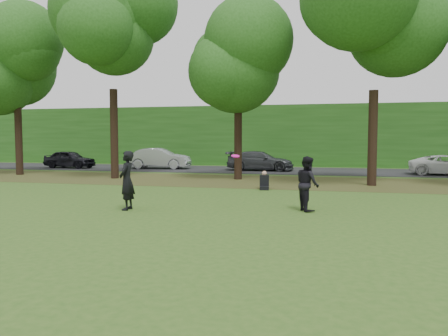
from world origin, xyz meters
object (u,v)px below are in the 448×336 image
at_px(player_right, 308,184).
at_px(frisbee, 235,156).
at_px(player_left, 127,180).
at_px(seated_person, 264,182).

xyz_separation_m(player_right, frisbee, (-2.29, -0.31, 0.87)).
height_order(player_left, frisbee, player_left).
distance_m(player_right, frisbee, 2.47).
height_order(player_left, seated_person, player_left).
relative_size(player_left, seated_person, 2.31).
relative_size(player_right, frisbee, 4.63).
bearing_deg(player_left, player_right, 95.64).
bearing_deg(frisbee, seated_person, 89.10).
bearing_deg(player_right, player_left, 77.16).
xyz_separation_m(player_right, seated_person, (-2.20, 5.49, -0.56)).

